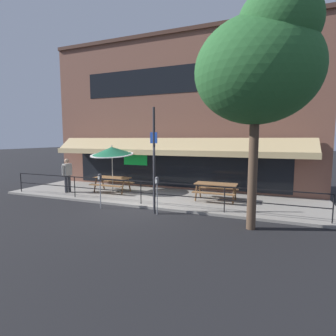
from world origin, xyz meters
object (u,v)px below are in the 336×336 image
(picnic_table_left, at_px, (112,180))
(patio_umbrella_left, at_px, (112,151))
(pedestrian_walking, at_px, (67,174))
(parking_meter_near, at_px, (100,180))
(picnic_table_centre, at_px, (216,187))
(parking_meter_far, at_px, (157,184))
(street_sign_pole, at_px, (154,160))
(street_tree_curbside, at_px, (260,63))

(picnic_table_left, relative_size, patio_umbrella_left, 0.75)
(pedestrian_walking, distance_m, parking_meter_near, 3.58)
(picnic_table_left, xyz_separation_m, picnic_table_centre, (5.26, 0.10, 0.00))
(picnic_table_centre, xyz_separation_m, parking_meter_near, (-4.17, -2.59, 0.44))
(patio_umbrella_left, distance_m, parking_meter_far, 4.48)
(picnic_table_left, bearing_deg, picnic_table_centre, 1.06)
(picnic_table_centre, distance_m, street_sign_pole, 3.34)
(patio_umbrella_left, relative_size, parking_meter_far, 1.69)
(street_tree_curbside, bearing_deg, parking_meter_far, 173.05)
(picnic_table_centre, relative_size, pedestrian_walking, 1.05)
(picnic_table_centre, bearing_deg, picnic_table_left, -178.94)
(patio_umbrella_left, bearing_deg, parking_meter_near, -66.77)
(parking_meter_far, distance_m, street_sign_pole, 0.90)
(patio_umbrella_left, height_order, pedestrian_walking, patio_umbrella_left)
(picnic_table_left, bearing_deg, pedestrian_walking, -157.91)
(picnic_table_left, distance_m, parking_meter_far, 4.36)
(parking_meter_near, distance_m, street_tree_curbside, 7.09)
(picnic_table_left, xyz_separation_m, patio_umbrella_left, (-0.00, 0.04, 1.47))
(picnic_table_centre, xyz_separation_m, street_sign_pole, (-1.84, -2.45, 1.33))
(picnic_table_left, height_order, picnic_table_centre, same)
(pedestrian_walking, bearing_deg, picnic_table_centre, 7.34)
(parking_meter_near, bearing_deg, street_sign_pole, 3.45)
(picnic_table_centre, distance_m, patio_umbrella_left, 5.46)
(pedestrian_walking, xyz_separation_m, street_sign_pole, (5.51, -1.51, 0.98))
(picnic_table_left, xyz_separation_m, street_tree_curbside, (7.05, -2.87, 4.27))
(picnic_table_left, height_order, street_sign_pole, street_sign_pole)
(parking_meter_near, height_order, street_tree_curbside, street_tree_curbside)
(pedestrian_walking, xyz_separation_m, parking_meter_near, (3.18, -1.65, 0.09))
(street_sign_pole, bearing_deg, street_tree_curbside, -8.13)
(patio_umbrella_left, xyz_separation_m, pedestrian_walking, (-2.09, -0.89, -1.12))
(picnic_table_centre, xyz_separation_m, patio_umbrella_left, (-5.26, -0.06, 1.47))
(picnic_table_left, relative_size, street_sign_pole, 0.46)
(parking_meter_near, distance_m, parking_meter_far, 2.49)
(picnic_table_centre, distance_m, street_tree_curbside, 5.50)
(street_tree_curbside, bearing_deg, picnic_table_centre, 121.10)
(picnic_table_left, relative_size, parking_meter_far, 1.27)
(picnic_table_left, relative_size, parking_meter_near, 1.27)
(pedestrian_walking, xyz_separation_m, street_tree_curbside, (9.14, -2.02, 3.92))
(parking_meter_near, bearing_deg, pedestrian_walking, 152.63)
(parking_meter_far, relative_size, street_sign_pole, 0.36)
(parking_meter_near, bearing_deg, picnic_table_left, 113.57)
(street_sign_pole, bearing_deg, parking_meter_near, -176.55)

